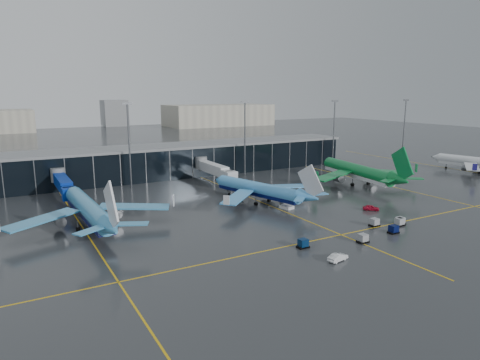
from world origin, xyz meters
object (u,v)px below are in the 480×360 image
baggage_carts (374,229)px  service_van_red (371,208)px  airliner_arkefly (88,198)px  airliner_klm_near (258,181)px  service_van_white (338,257)px  airliner_aer_lingus (357,163)px  airliner_ba (478,156)px  mobile_airstair (287,206)px

baggage_carts → service_van_red: size_ratio=7.56×
airliner_arkefly → airliner_klm_near: (42.54, 0.08, -0.62)m
airliner_klm_near → service_van_white: 42.13m
airliner_aer_lingus → service_van_white: airliner_aer_lingus is taller
airliner_klm_near → baggage_carts: bearing=-92.1°
airliner_klm_near → baggage_carts: airliner_klm_near is taller
airliner_ba → baggage_carts: airliner_ba is taller
airliner_ba → airliner_arkefly: bearing=167.3°
airliner_klm_near → airliner_aer_lingus: 39.42m
airliner_arkefly → airliner_ba: (134.84, -2.12, -0.59)m
airliner_ba → baggage_carts: size_ratio=1.27×
airliner_aer_lingus → mobile_airstair: bearing=-151.7°
airliner_aer_lingus → service_van_red: 31.57m
airliner_klm_near → service_van_red: 29.13m
service_van_white → airliner_aer_lingus: bearing=-58.3°
mobile_airstair → service_van_red: (17.04, -11.59, -0.11)m
service_van_white → service_van_red: bearing=-66.2°
airliner_ba → baggage_carts: (-84.55, -30.92, -5.00)m
airliner_klm_near → service_van_red: (20.14, -20.43, -5.06)m
baggage_carts → mobile_airstair: mobile_airstair is taller
airliner_klm_near → service_van_white: airliner_klm_near is taller
airliner_ba → airliner_klm_near: bearing=166.8°
airliner_klm_near → service_van_white: (-9.02, -40.85, -5.05)m
airliner_klm_near → baggage_carts: 34.38m
airliner_arkefly → mobile_airstair: 46.80m
airliner_klm_near → service_van_red: airliner_klm_near is taller
airliner_aer_lingus → service_van_red: airliner_aer_lingus is taller
airliner_ba → mobile_airstair: airliner_ba is taller
baggage_carts → mobile_airstair: size_ratio=8.20×
airliner_klm_near → airliner_ba: size_ratio=0.99×
airliner_aer_lingus → airliner_ba: airliner_aer_lingus is taller
baggage_carts → service_van_red: baggage_carts is taller
service_van_red → service_van_white: (-29.16, -20.41, 0.01)m
airliner_aer_lingus → service_van_white: size_ratio=10.65×
service_van_red → airliner_klm_near: bearing=85.9°
service_van_white → airliner_klm_near: bearing=-23.7°
airliner_ba → baggage_carts: bearing=-171.7°
baggage_carts → service_van_white: (-16.77, -7.72, -0.09)m
airliner_ba → mobile_airstair: size_ratio=10.43×
airliner_aer_lingus → airliner_ba: bearing=2.0°
airliner_klm_near → airliner_aer_lingus: bearing=-9.4°
airliner_aer_lingus → service_van_white: (-48.23, -44.84, -6.02)m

